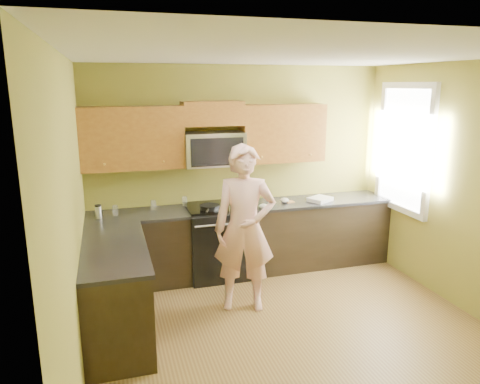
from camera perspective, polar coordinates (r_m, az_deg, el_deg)
name	(u,v)px	position (r m, az deg, el deg)	size (l,w,h in m)	color
floor	(296,336)	(4.76, 7.16, -17.67)	(4.00, 4.00, 0.00)	brown
ceiling	(306,55)	(4.08, 8.31, 16.81)	(4.00, 4.00, 0.00)	white
wall_back	(239,169)	(6.05, -0.09, 2.99)	(4.00, 4.00, 0.00)	olive
wall_front	(461,304)	(2.65, 26.15, -12.62)	(4.00, 4.00, 0.00)	olive
wall_left	(73,225)	(3.88, -20.44, -3.93)	(4.00, 4.00, 0.00)	olive
wall_right	(475,192)	(5.35, 27.62, 0.03)	(4.00, 4.00, 0.00)	olive
cabinet_back_run	(246,240)	(6.01, 0.74, -6.07)	(4.00, 0.60, 0.88)	black
cabinet_left_run	(116,292)	(4.75, -15.42, -12.10)	(0.60, 1.60, 0.88)	black
countertop_back	(246,207)	(5.87, 0.78, -1.87)	(4.00, 0.62, 0.04)	black
countertop_left	(114,248)	(4.58, -15.66, -6.88)	(0.62, 1.60, 0.04)	black
stove	(217,241)	(5.88, -2.94, -6.20)	(0.76, 0.65, 0.95)	black
microwave	(214,165)	(5.74, -3.35, 3.41)	(0.76, 0.40, 0.42)	silver
upper_cab_left	(134,169)	(5.64, -13.28, 2.88)	(1.22, 0.33, 0.75)	#8E5C20
upper_cab_right	(281,161)	(6.06, 5.27, 3.90)	(1.12, 0.33, 0.75)	#8E5C20
upper_cab_over_mw	(212,113)	(5.70, -3.52, 9.91)	(0.76, 0.33, 0.30)	#8E5C20
window	(404,148)	(6.18, 20.10, 5.21)	(0.06, 1.06, 1.66)	white
woman	(245,229)	(4.92, 0.59, -4.67)	(0.67, 0.44, 1.84)	#F6857B
frying_pan	(210,209)	(5.58, -3.85, -2.17)	(0.25, 0.43, 0.06)	black
butter_tub	(252,207)	(5.78, 1.50, -1.89)	(0.13, 0.13, 0.10)	#F4FF43
toast_slice	(290,202)	(6.04, 6.29, -1.23)	(0.11, 0.11, 0.01)	#B27F47
napkin_a	(264,206)	(5.70, 3.00, -1.81)	(0.11, 0.12, 0.06)	silver
napkin_b	(284,200)	(6.00, 5.65, -1.06)	(0.12, 0.13, 0.07)	silver
dish_towel	(320,199)	(6.16, 10.10, -0.90)	(0.30, 0.24, 0.05)	white
travel_mug	(99,218)	(5.56, -17.45, -3.16)	(0.07, 0.07, 0.16)	silver
glass_a	(115,210)	(5.60, -15.51, -2.26)	(0.07, 0.07, 0.12)	silver
glass_b	(153,205)	(5.75, -10.91, -1.61)	(0.07, 0.07, 0.12)	silver
glass_c	(185,201)	(5.87, -7.04, -1.15)	(0.07, 0.07, 0.12)	silver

